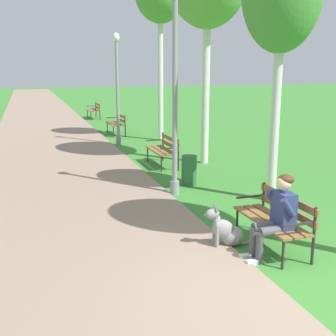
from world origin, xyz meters
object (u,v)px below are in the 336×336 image
park_bench_mid (164,148)px  park_bench_furthest (94,109)px  park_bench_near (276,216)px  litter_bin (189,170)px  person_seated_on_near_bench (277,214)px  lamp_post_mid (117,88)px  park_bench_far (117,122)px  dog_grey (226,231)px  lamp_post_near (175,91)px

park_bench_mid → park_bench_furthest: 12.38m
park_bench_near → litter_bin: bearing=89.2°
park_bench_mid → person_seated_on_near_bench: person_seated_on_near_bench is taller
park_bench_mid → lamp_post_mid: size_ratio=0.39×
park_bench_furthest → person_seated_on_near_bench: 18.71m
park_bench_furthest → lamp_post_mid: bearing=-92.9°
park_bench_far → litter_bin: bearing=-89.8°
dog_grey → litter_bin: dog_grey is taller
park_bench_far → dog_grey: park_bench_far is taller
lamp_post_mid → park_bench_mid: bearing=-82.1°
park_bench_far → dog_grey: size_ratio=1.80×
lamp_post_near → park_bench_near: bearing=-80.6°
lamp_post_mid → litter_bin: (0.48, -5.89, -1.66)m
person_seated_on_near_bench → lamp_post_near: (-0.33, 3.56, 1.57)m
person_seated_on_near_bench → lamp_post_mid: (-0.22, 10.12, 1.33)m
person_seated_on_near_bench → dog_grey: size_ratio=1.50×
dog_grey → lamp_post_near: bearing=86.7°
person_seated_on_near_bench → park_bench_near: bearing=58.5°
park_bench_mid → lamp_post_near: size_ratio=0.35×
park_bench_near → litter_bin: 3.89m
lamp_post_near → lamp_post_mid: size_ratio=1.12×
park_bench_far → person_seated_on_near_bench: (-0.23, -12.57, 0.17)m
person_seated_on_near_bench → lamp_post_near: size_ratio=0.29×
park_bench_near → dog_grey: bearing=160.0°
park_bench_far → lamp_post_near: (-0.56, -9.01, 1.74)m
park_bench_mid → lamp_post_mid: lamp_post_mid is taller
park_bench_mid → litter_bin: park_bench_mid is taller
park_bench_furthest → park_bench_near: bearing=-90.0°
dog_grey → lamp_post_mid: 9.69m
park_bench_far → lamp_post_mid: bearing=-100.4°
park_bench_near → park_bench_mid: bearing=89.0°
litter_bin → park_bench_near: bearing=-90.8°
dog_grey → lamp_post_near: 3.58m
person_seated_on_near_bench → park_bench_far: bearing=88.9°
lamp_post_near → litter_bin: (0.59, 0.66, -1.90)m
park_bench_furthest → lamp_post_mid: (-0.43, -8.60, 1.50)m
park_bench_mid → person_seated_on_near_bench: bearing=-92.8°
lamp_post_near → litter_bin: lamp_post_near is taller
park_bench_far → dog_grey: bearing=-93.5°
person_seated_on_near_bench → dog_grey: 0.88m
park_bench_near → park_bench_mid: (0.10, 6.00, 0.00)m
person_seated_on_near_bench → lamp_post_mid: size_ratio=0.32×
park_bench_far → park_bench_mid: bearing=-89.3°
lamp_post_mid → park_bench_near: bearing=-87.5°
dog_grey → lamp_post_mid: (0.28, 9.52, 1.75)m
park_bench_furthest → lamp_post_mid: 8.74m
lamp_post_mid → park_bench_far: bearing=79.6°
litter_bin → person_seated_on_near_bench: bearing=-93.5°
park_bench_far → park_bench_furthest: size_ratio=1.00×
park_bench_mid → litter_bin: size_ratio=2.14×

